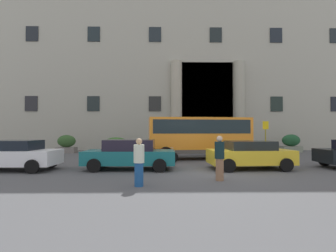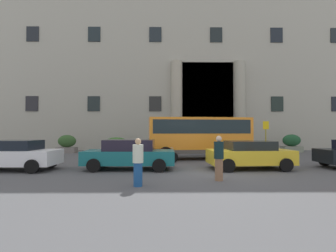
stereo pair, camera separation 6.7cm
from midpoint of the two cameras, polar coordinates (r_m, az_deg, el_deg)
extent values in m
cube|color=#4A4A4D|center=(11.45, 9.90, -10.81)|extent=(80.00, 64.00, 0.12)
cube|color=#9C9A8B|center=(29.89, 3.42, 15.18)|extent=(37.26, 9.00, 20.58)
cube|color=black|center=(24.65, 9.17, 4.53)|extent=(5.02, 0.12, 8.62)
cylinder|color=#A19B87|center=(24.01, 2.09, 4.66)|extent=(1.08, 1.08, 8.62)
cylinder|color=#9A9886|center=(25.05, 16.20, 4.47)|extent=(1.08, 1.08, 8.62)
cube|color=black|center=(27.40, -28.72, 4.53)|extent=(1.19, 0.08, 1.45)
cube|color=black|center=(25.17, -16.61, 4.93)|extent=(1.19, 0.08, 1.45)
cube|color=black|center=(24.23, -2.86, 5.12)|extent=(1.19, 0.08, 1.45)
cube|color=black|center=(26.60, 23.85, 4.66)|extent=(1.19, 0.08, 1.45)
cube|color=black|center=(28.87, -28.58, 18.07)|extent=(1.19, 0.08, 1.45)
cube|color=black|center=(26.75, -16.51, 19.55)|extent=(1.19, 0.08, 1.45)
cube|color=black|center=(25.87, -2.84, 20.24)|extent=(1.19, 0.08, 1.45)
cube|color=black|center=(26.34, 11.07, 19.86)|extent=(1.19, 0.08, 1.45)
cube|color=black|center=(28.10, 23.72, 18.57)|extent=(1.19, 0.08, 1.45)
cube|color=orange|center=(16.76, 7.18, -2.08)|extent=(6.80, 2.80, 2.29)
cube|color=black|center=(16.76, 7.17, -0.19)|extent=(6.40, 2.80, 0.88)
cube|color=black|center=(17.76, 17.44, -0.82)|extent=(0.22, 1.88, 1.10)
cube|color=#4B4640|center=(16.81, 7.19, -5.58)|extent=(6.80, 2.84, 0.24)
cylinder|color=black|center=(18.53, 13.45, -5.52)|extent=(0.92, 0.36, 0.90)
cylinder|color=black|center=(16.43, 16.03, -6.07)|extent=(0.92, 0.36, 0.90)
cylinder|color=black|center=(17.58, -1.07, -5.79)|extent=(0.92, 0.36, 0.90)
cylinder|color=black|center=(15.35, -0.40, -6.46)|extent=(0.92, 0.36, 0.90)
cylinder|color=#9D911D|center=(19.96, 21.64, -2.78)|extent=(0.08, 0.08, 2.56)
cube|color=yellow|center=(19.93, 21.65, 0.17)|extent=(0.44, 0.03, 0.60)
cube|color=gray|center=(22.57, 12.34, -5.11)|extent=(1.85, 0.71, 0.62)
ellipsoid|color=#366E3B|center=(22.53, 12.33, -3.31)|extent=(1.78, 0.64, 0.80)
cube|color=slate|center=(22.94, -22.12, -5.14)|extent=(1.61, 0.88, 0.49)
ellipsoid|color=#2C4E24|center=(22.90, -22.11, -3.23)|extent=(1.55, 0.79, 1.04)
cube|color=slate|center=(22.25, -11.69, -5.19)|extent=(1.89, 0.91, 0.60)
ellipsoid|color=#376629|center=(22.21, -11.69, -3.48)|extent=(1.81, 0.81, 0.72)
cube|color=slate|center=(21.42, -2.66, -5.31)|extent=(1.48, 0.72, 0.65)
ellipsoid|color=#265D29|center=(21.38, -2.66, -3.37)|extent=(1.42, 0.65, 0.80)
cube|color=gray|center=(24.69, 26.59, -4.78)|extent=(1.68, 0.88, 0.52)
ellipsoid|color=#1C4928|center=(24.66, 26.58, -2.96)|extent=(1.61, 0.80, 1.05)
cube|color=gold|center=(12.89, 18.33, -6.70)|extent=(4.05, 2.02, 0.68)
cube|color=black|center=(12.85, 18.31, -4.23)|extent=(2.22, 1.71, 0.43)
cylinder|color=black|center=(14.28, 22.00, -7.33)|extent=(0.63, 0.23, 0.62)
cylinder|color=black|center=(12.69, 25.60, -8.08)|extent=(0.63, 0.23, 0.62)
cylinder|color=black|center=(13.34, 11.44, -7.83)|extent=(0.63, 0.23, 0.62)
cylinder|color=black|center=(11.62, 13.82, -8.81)|extent=(0.63, 0.23, 0.62)
cube|color=white|center=(13.93, -31.82, -6.12)|extent=(4.06, 1.84, 0.70)
cube|color=black|center=(13.89, -31.80, -3.75)|extent=(2.20, 1.61, 0.46)
cylinder|color=black|center=(14.11, -25.08, -7.38)|extent=(0.62, 0.21, 0.62)
cylinder|color=black|center=(12.50, -28.60, -8.16)|extent=(0.62, 0.21, 0.62)
cube|color=#156167|center=(12.29, -8.69, -7.08)|extent=(4.38, 1.80, 0.65)
cube|color=black|center=(12.24, -8.68, -4.35)|extent=(2.37, 1.56, 0.52)
cylinder|color=black|center=(13.04, -1.59, -8.01)|extent=(0.62, 0.21, 0.62)
cylinder|color=black|center=(11.33, -1.87, -9.05)|extent=(0.62, 0.21, 0.62)
cylinder|color=black|center=(13.46, -14.40, -7.76)|extent=(0.62, 0.21, 0.62)
cylinder|color=black|center=(11.81, -16.55, -8.67)|extent=(0.62, 0.21, 0.62)
cylinder|color=black|center=(15.85, 32.41, -6.61)|extent=(0.62, 0.21, 0.62)
cylinder|color=black|center=(14.80, 1.34, -7.24)|extent=(0.61, 0.24, 0.60)
cylinder|color=black|center=(14.49, -3.68, -7.37)|extent=(0.61, 0.26, 0.60)
cube|color=maroon|center=(14.60, -1.14, -6.22)|extent=(0.87, 0.44, 0.32)
cube|color=black|center=(14.55, -1.84, -5.52)|extent=(0.55, 0.32, 0.12)
cylinder|color=#A5A5A8|center=(14.72, 0.95, -5.01)|extent=(0.16, 0.54, 0.03)
cylinder|color=navy|center=(8.57, -6.68, -11.00)|extent=(0.30, 0.30, 0.79)
cylinder|color=beige|center=(8.47, -6.67, -6.32)|extent=(0.36, 0.36, 0.61)
sphere|color=tan|center=(8.45, -6.66, -3.55)|extent=(0.21, 0.21, 0.21)
cylinder|color=#835E43|center=(9.65, 11.81, -9.77)|extent=(0.30, 0.30, 0.83)
cylinder|color=black|center=(9.57, 11.79, -5.44)|extent=(0.36, 0.36, 0.64)
sphere|color=beige|center=(9.55, 11.78, -2.88)|extent=(0.22, 0.22, 0.22)
camera|label=1|loc=(0.03, -89.88, 0.00)|focal=26.55mm
camera|label=2|loc=(0.03, 90.12, 0.00)|focal=26.55mm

